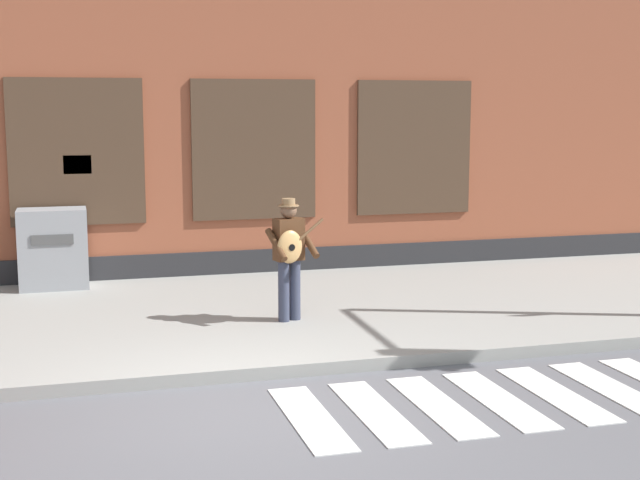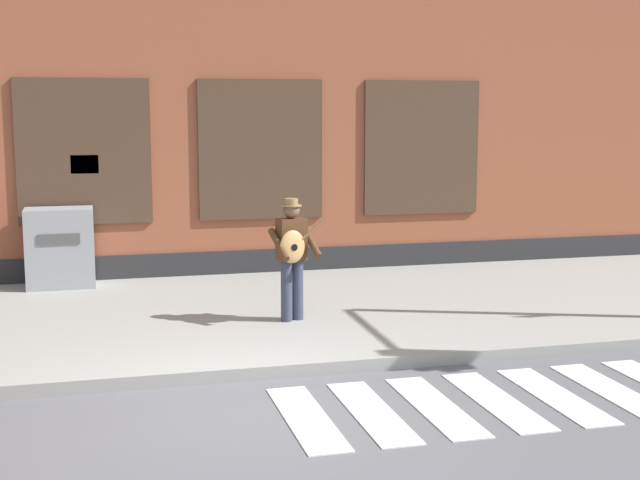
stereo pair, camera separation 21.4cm
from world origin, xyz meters
The scene contains 6 objects.
ground_plane centered at (0.00, 0.00, 0.00)m, with size 160.00×160.00×0.00m, color #56565B.
sidewalk centered at (0.00, 3.75, 0.08)m, with size 28.00×5.63×0.15m.
building_backdrop centered at (0.00, 8.56, 4.69)m, with size 28.00×4.06×9.40m.
crosswalk centered at (3.25, -0.36, 0.01)m, with size 5.78×1.90×0.01m.
busker centered at (1.19, 2.96, 1.09)m, with size 0.77×0.63×1.65m.
utility_box centered at (-1.88, 6.11, 0.78)m, with size 1.05×0.67×1.26m.
Camera 2 is at (-1.38, -8.43, 3.00)m, focal length 50.00 mm.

